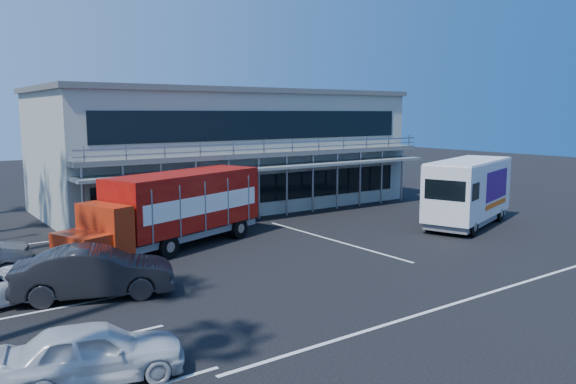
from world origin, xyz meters
TOP-DOWN VIEW (x-y plane):
  - ground at (0.00, 0.00)m, footprint 120.00×120.00m
  - building at (3.00, 14.94)m, footprint 22.40×12.00m
  - red_truck at (-4.64, 5.79)m, footprint 9.95×5.40m
  - white_van at (9.99, 1.47)m, footprint 7.49×4.59m
  - parked_car_a at (-11.27, -4.58)m, footprint 4.20×2.48m
  - parked_car_b at (-9.50, 1.20)m, footprint 5.25×3.34m

SIDE VIEW (x-z plane):
  - ground at x=0.00m, z-range 0.00..0.00m
  - parked_car_a at x=-11.27m, z-range 0.00..1.34m
  - parked_car_b at x=-9.50m, z-range 0.00..1.63m
  - red_truck at x=-4.64m, z-range 0.16..3.45m
  - white_van at x=9.99m, z-range 0.11..3.56m
  - building at x=3.00m, z-range 0.01..7.31m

